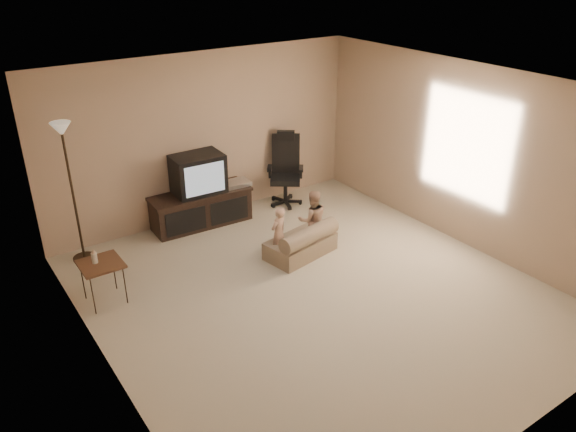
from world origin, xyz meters
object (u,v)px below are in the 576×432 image
at_px(tv_stand, 200,196).
at_px(toddler_right, 313,220).
at_px(office_chair, 286,178).
at_px(toddler_left, 279,233).
at_px(side_table, 100,264).
at_px(child_sofa, 303,243).
at_px(floor_lamp, 67,162).

bearing_deg(tv_stand, toddler_right, -55.96).
bearing_deg(office_chair, toddler_right, -74.56).
relative_size(office_chair, toddler_left, 1.57).
bearing_deg(side_table, child_sofa, -10.19).
bearing_deg(office_chair, floor_lamp, -144.26).
height_order(child_sofa, toddler_right, toddler_right).
bearing_deg(child_sofa, toddler_right, 14.99).
distance_m(side_table, toddler_left, 2.29).
bearing_deg(side_table, floor_lamp, 85.65).
relative_size(tv_stand, child_sofa, 1.51).
relative_size(side_table, child_sofa, 0.69).
bearing_deg(office_chair, tv_stand, -146.85).
distance_m(office_chair, toddler_right, 1.56).
distance_m(floor_lamp, child_sofa, 3.19).
bearing_deg(side_table, toddler_left, -8.18).
height_order(office_chair, floor_lamp, floor_lamp).
bearing_deg(toddler_left, toddler_right, 159.74).
height_order(office_chair, child_sofa, office_chair).
xyz_separation_m(tv_stand, office_chair, (1.49, -0.08, -0.04)).
bearing_deg(side_table, office_chair, 18.33).
height_order(floor_lamp, toddler_left, floor_lamp).
relative_size(child_sofa, toddler_left, 1.38).
height_order(office_chair, side_table, office_chair).
bearing_deg(floor_lamp, office_chair, -0.53).
xyz_separation_m(child_sofa, toddler_left, (-0.30, 0.14, 0.19)).
relative_size(office_chair, side_table, 1.66).
relative_size(tv_stand, floor_lamp, 0.82).
relative_size(office_chair, floor_lamp, 0.62).
height_order(side_table, toddler_left, toddler_left).
bearing_deg(floor_lamp, child_sofa, -32.97).
bearing_deg(toddler_right, tv_stand, -36.83).
bearing_deg(toddler_left, side_table, -26.22).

